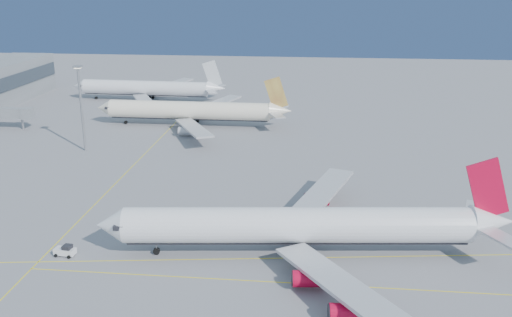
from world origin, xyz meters
The scene contains 8 objects.
ground centered at (0.00, 0.00, 0.00)m, with size 500.00×500.00×0.00m, color slate.
jet_bridge centered at (-93.11, 72.00, 5.17)m, with size 23.60×3.60×6.90m.
taxiway_lines centered at (-14.71, 6.34, 0.01)m, with size 118.86×140.00×0.02m.
airliner_virgin centered at (5.12, -3.88, 5.36)m, with size 72.04×64.35×17.77m.
airliner_etihad centered at (-33.04, 81.84, 5.06)m, with size 63.56×58.92×16.64m.
airliner_third centered at (-58.54, 118.34, 4.95)m, with size 60.91×56.21×16.35m.
pushback_tug centered at (-36.31, -8.86, 0.93)m, with size 3.72×2.50×2.00m.
light_mast centered at (-57.36, 51.79, 13.92)m, with size 2.04×2.04×23.59m.
Camera 1 is at (6.10, -93.93, 46.31)m, focal length 40.00 mm.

